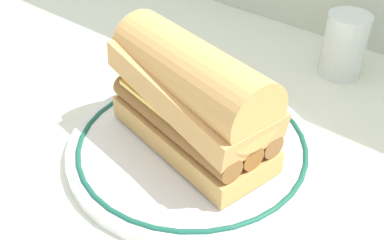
{
  "coord_description": "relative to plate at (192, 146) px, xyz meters",
  "views": [
    {
      "loc": [
        0.23,
        -0.32,
        0.36
      ],
      "look_at": [
        -0.03,
        -0.01,
        0.04
      ],
      "focal_mm": 44.85,
      "sensor_mm": 36.0,
      "label": 1
    }
  ],
  "objects": [
    {
      "name": "drinking_glass",
      "position": [
        0.06,
        0.26,
        0.03
      ],
      "size": [
        0.06,
        0.06,
        0.09
      ],
      "color": "silver",
      "rests_on": "ground_plane"
    },
    {
      "name": "ground_plane",
      "position": [
        0.03,
        0.01,
        -0.01
      ],
      "size": [
        1.5,
        1.5,
        0.0
      ],
      "primitive_type": "plane",
      "color": "silver"
    },
    {
      "name": "plate",
      "position": [
        0.0,
        0.0,
        0.0
      ],
      "size": [
        0.28,
        0.28,
        0.01
      ],
      "color": "white",
      "rests_on": "ground_plane"
    },
    {
      "name": "sausage_sandwich",
      "position": [
        0.0,
        -0.0,
        0.07
      ],
      "size": [
        0.21,
        0.12,
        0.12
      ],
      "rotation": [
        0.0,
        0.0,
        -0.22
      ],
      "color": "tan",
      "rests_on": "plate"
    }
  ]
}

